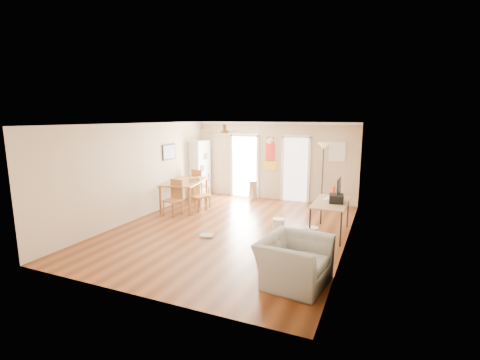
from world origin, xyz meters
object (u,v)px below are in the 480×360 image
at_px(dining_chair_right_b, 199,195).
at_px(wastebasket_b, 312,234).
at_px(bookshelf, 200,168).
at_px(wastebasket_a, 279,225).
at_px(printer, 336,199).
at_px(torchiere_lamp, 322,175).
at_px(dining_table, 185,194).
at_px(dining_chair_right_a, 202,193).
at_px(dining_chair_near, 173,198).
at_px(armchair, 294,261).
at_px(dining_chair_far, 201,185).
at_px(computer_desk, 330,218).
at_px(trash_can, 253,190).

height_order(dining_chair_right_b, wastebasket_b, dining_chair_right_b).
xyz_separation_m(bookshelf, wastebasket_a, (3.69, -2.68, -0.81)).
xyz_separation_m(dining_chair_right_b, printer, (4.05, -0.66, 0.42)).
bearing_deg(wastebasket_a, dining_chair_right_b, 161.36).
bearing_deg(torchiere_lamp, wastebasket_a, -100.33).
xyz_separation_m(dining_table, dining_chair_right_a, (0.55, 0.11, 0.06)).
distance_m(bookshelf, dining_chair_right_a, 1.86).
distance_m(torchiere_lamp, wastebasket_a, 3.05).
bearing_deg(wastebasket_a, torchiere_lamp, 79.67).
distance_m(dining_chair_right_a, dining_chair_right_b, 0.22).
bearing_deg(dining_chair_near, wastebasket_b, 0.08).
height_order(dining_chair_near, wastebasket_a, dining_chair_near).
bearing_deg(armchair, dining_chair_right_b, 56.17).
height_order(dining_table, dining_chair_far, dining_chair_far).
distance_m(bookshelf, wastebasket_a, 4.63).
distance_m(dining_chair_right_a, computer_desk, 4.02).
height_order(dining_chair_right_a, trash_can, dining_chair_right_a).
height_order(dining_chair_near, torchiere_lamp, torchiere_lamp).
distance_m(dining_table, trash_can, 2.40).
xyz_separation_m(dining_table, dining_chair_far, (-0.07, 1.11, 0.10)).
xyz_separation_m(computer_desk, armchair, (-0.18, -2.72, -0.01)).
bearing_deg(wastebasket_b, dining_table, 162.03).
relative_size(dining_chair_right_b, wastebasket_b, 2.95).
relative_size(dining_chair_near, computer_desk, 0.68).
bearing_deg(armchair, bookshelf, 50.47).
xyz_separation_m(wastebasket_a, wastebasket_b, (0.88, -0.31, -0.00)).
height_order(printer, wastebasket_a, printer).
xyz_separation_m(dining_chair_far, wastebasket_a, (3.38, -2.16, -0.35)).
bearing_deg(torchiere_lamp, printer, -73.62).
height_order(dining_chair_near, trash_can, dining_chair_near).
height_order(bookshelf, dining_chair_far, bookshelf).
bearing_deg(printer, bookshelf, 145.95).
xyz_separation_m(torchiere_lamp, printer, (0.77, -2.62, -0.10)).
height_order(trash_can, torchiere_lamp, torchiere_lamp).
height_order(bookshelf, computer_desk, bookshelf).
bearing_deg(dining_chair_right_b, wastebasket_b, -90.21).
bearing_deg(dining_chair_right_a, computer_desk, -104.81).
bearing_deg(trash_can, dining_chair_far, -155.27).
bearing_deg(bookshelf, torchiere_lamp, 14.99).
bearing_deg(dining_chair_near, dining_table, 106.65).
bearing_deg(computer_desk, trash_can, 138.82).
relative_size(trash_can, printer, 1.74).
relative_size(dining_table, computer_desk, 1.12).
xyz_separation_m(trash_can, wastebasket_b, (2.66, -3.21, -0.16)).
height_order(printer, armchair, printer).
height_order(dining_chair_near, armchair, dining_chair_near).
distance_m(trash_can, computer_desk, 3.92).
bearing_deg(computer_desk, dining_chair_right_b, 171.07).
relative_size(bookshelf, dining_table, 1.17).
relative_size(dining_chair_near, printer, 2.72).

